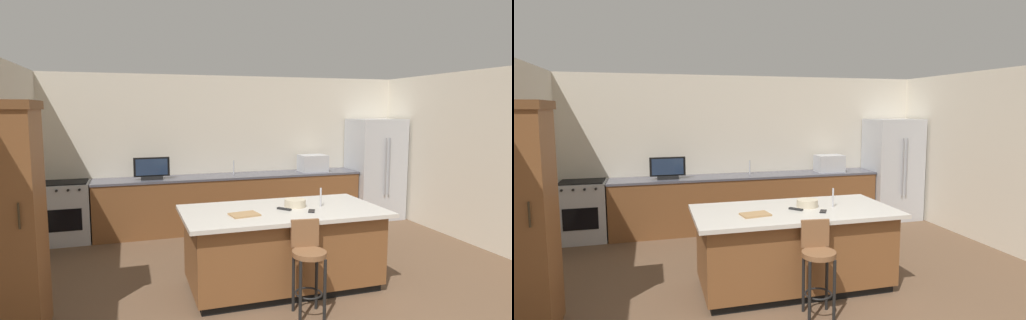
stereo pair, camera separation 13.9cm
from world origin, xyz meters
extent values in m
cube|color=beige|center=(0.00, 4.95, 1.31)|extent=(6.82, 0.12, 2.63)
cube|color=beige|center=(3.21, 2.47, 1.31)|extent=(0.12, 5.35, 2.63)
cube|color=brown|center=(-0.10, 4.57, 0.45)|extent=(4.54, 0.60, 0.89)
cube|color=#4C4C56|center=(-0.10, 4.57, 0.91)|extent=(4.56, 0.62, 0.04)
cube|color=black|center=(-0.14, 2.05, 0.04)|extent=(2.04, 0.92, 0.09)
cube|color=brown|center=(-0.14, 2.05, 0.48)|extent=(2.12, 1.00, 0.78)
cube|color=beige|center=(-0.14, 2.05, 0.89)|extent=(2.28, 1.16, 0.04)
cube|color=#B7BABF|center=(2.65, 4.50, 0.93)|extent=(0.91, 0.74, 1.87)
cylinder|color=gray|center=(2.61, 4.10, 1.03)|extent=(0.02, 0.02, 1.03)
cylinder|color=gray|center=(2.69, 4.10, 1.03)|extent=(0.02, 0.02, 1.03)
cube|color=#B7BABF|center=(-2.75, 4.57, 0.46)|extent=(0.71, 0.60, 0.93)
cube|color=black|center=(-2.75, 4.26, 0.42)|extent=(0.50, 0.01, 0.33)
cube|color=black|center=(-2.75, 4.57, 0.94)|extent=(0.64, 0.50, 0.02)
cylinder|color=black|center=(-2.98, 4.25, 0.87)|extent=(0.04, 0.03, 0.04)
cylinder|color=black|center=(-2.82, 4.25, 0.87)|extent=(0.04, 0.03, 0.04)
cylinder|color=black|center=(-2.67, 4.25, 0.87)|extent=(0.04, 0.03, 0.04)
cylinder|color=black|center=(-2.51, 4.25, 0.87)|extent=(0.04, 0.03, 0.04)
cube|color=brown|center=(-2.85, 1.79, 1.06)|extent=(0.55, 0.58, 2.12)
cylinder|color=#332819|center=(-2.69, 1.48, 1.17)|extent=(0.02, 0.02, 0.22)
cube|color=#B7BABF|center=(1.39, 4.57, 1.08)|extent=(0.48, 0.36, 0.30)
cube|color=black|center=(-1.45, 4.52, 0.95)|extent=(0.34, 0.16, 0.05)
cube|color=black|center=(-1.45, 4.52, 1.13)|extent=(0.56, 0.05, 0.31)
cube|color=#1E2D47|center=(-1.45, 4.49, 1.13)|extent=(0.50, 0.01, 0.26)
cylinder|color=#B2B2B7|center=(-0.06, 4.67, 1.05)|extent=(0.02, 0.02, 0.24)
cylinder|color=#B2B2B7|center=(0.33, 2.05, 1.02)|extent=(0.02, 0.02, 0.22)
cylinder|color=brown|center=(-0.14, 1.31, 0.64)|extent=(0.34, 0.34, 0.05)
cube|color=brown|center=(-0.13, 1.45, 0.80)|extent=(0.29, 0.07, 0.28)
cylinder|color=black|center=(-0.28, 1.20, 0.31)|extent=(0.03, 0.03, 0.61)
cylinder|color=black|center=(-0.04, 1.17, 0.31)|extent=(0.03, 0.03, 0.61)
cylinder|color=black|center=(-0.25, 1.44, 0.31)|extent=(0.03, 0.03, 0.61)
cylinder|color=black|center=(-0.01, 1.41, 0.31)|extent=(0.03, 0.03, 0.61)
torus|color=black|center=(-0.14, 1.31, 0.23)|extent=(0.28, 0.28, 0.02)
cylinder|color=beige|center=(0.04, 2.12, 0.96)|extent=(0.25, 0.25, 0.09)
cube|color=black|center=(0.13, 1.86, 0.92)|extent=(0.13, 0.17, 0.01)
cube|color=black|center=(-0.14, 2.02, 0.92)|extent=(0.14, 0.16, 0.02)
cube|color=#A87F51|center=(-0.64, 1.91, 0.92)|extent=(0.33, 0.26, 0.02)
camera|label=1|loc=(-1.81, -2.32, 2.04)|focal=29.36mm
camera|label=2|loc=(-1.67, -2.36, 2.04)|focal=29.36mm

